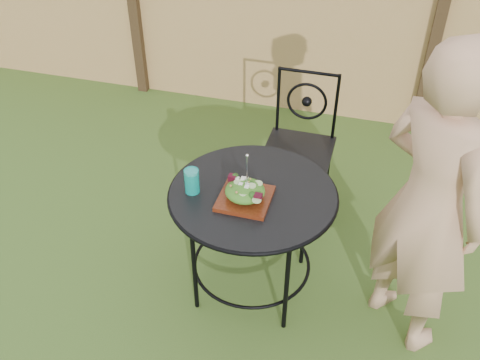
% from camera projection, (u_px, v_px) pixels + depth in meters
% --- Properties ---
extents(ground, '(60.00, 60.00, 0.00)m').
position_uv_depth(ground, '(193.00, 272.00, 3.38)').
color(ground, '#2B4917').
rests_on(ground, ground).
extents(fence, '(8.00, 0.12, 1.90)m').
position_uv_depth(fence, '(277.00, 6.00, 4.47)').
color(fence, tan).
rests_on(fence, ground).
extents(patio_table, '(0.92, 0.92, 0.72)m').
position_uv_depth(patio_table, '(253.00, 211.00, 2.95)').
color(patio_table, black).
rests_on(patio_table, ground).
extents(patio_chair, '(0.46, 0.46, 0.95)m').
position_uv_depth(patio_chair, '(300.00, 140.00, 3.67)').
color(patio_chair, black).
rests_on(patio_chair, ground).
extents(diner, '(0.74, 0.73, 1.73)m').
position_uv_depth(diner, '(428.00, 206.00, 2.56)').
color(diner, tan).
rests_on(diner, ground).
extents(salad_plate, '(0.27, 0.27, 0.02)m').
position_uv_depth(salad_plate, '(245.00, 198.00, 2.81)').
color(salad_plate, '#3C1408').
rests_on(salad_plate, patio_table).
extents(salad, '(0.21, 0.21, 0.08)m').
position_uv_depth(salad, '(245.00, 191.00, 2.77)').
color(salad, '#235614').
rests_on(salad, salad_plate).
extents(fork, '(0.01, 0.01, 0.18)m').
position_uv_depth(fork, '(247.00, 171.00, 2.69)').
color(fork, silver).
rests_on(fork, salad).
extents(drinking_glass, '(0.08, 0.08, 0.14)m').
position_uv_depth(drinking_glass, '(192.00, 181.00, 2.83)').
color(drinking_glass, '#0D988C').
rests_on(drinking_glass, patio_table).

